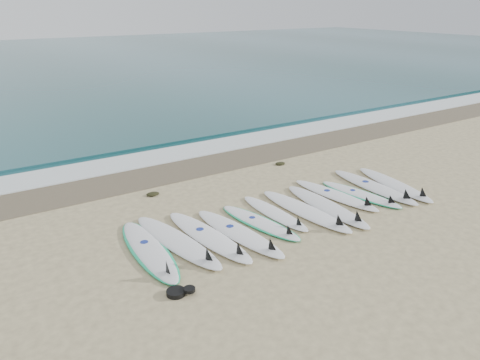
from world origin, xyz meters
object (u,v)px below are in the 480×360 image
surfboard_6 (307,211)px  surfboard_11 (396,185)px  leash_coil (179,292)px  surfboard_0 (150,251)px

surfboard_6 → surfboard_11: size_ratio=1.03×
surfboard_11 → leash_coil: size_ratio=6.11×
surfboard_0 → surfboard_6: (3.73, -0.29, 0.01)m
surfboard_0 → surfboard_6: size_ratio=0.97×
surfboard_11 → surfboard_0: bearing=-173.1°
surfboard_0 → surfboard_11: 6.78m
surfboard_6 → leash_coil: (-3.86, -1.25, -0.01)m
leash_coil → surfboard_11: bearing=10.2°
surfboard_6 → surfboard_0: bearing=172.5°
surfboard_6 → surfboard_11: surfboard_6 is taller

